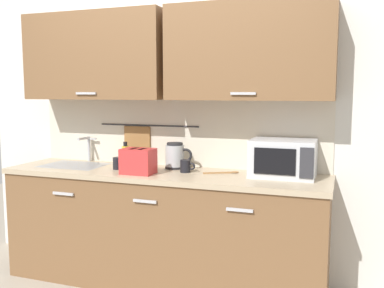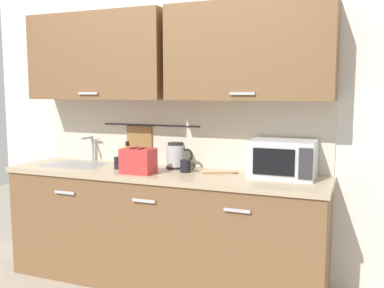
% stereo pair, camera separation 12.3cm
% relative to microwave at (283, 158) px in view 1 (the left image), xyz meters
% --- Properties ---
extents(counter_unit, '(2.53, 0.64, 0.90)m').
position_rel_microwave_xyz_m(counter_unit, '(-0.92, -0.11, -0.58)').
color(counter_unit, brown).
rests_on(counter_unit, ground).
extents(back_wall_assembly, '(3.70, 0.41, 2.50)m').
position_rel_microwave_xyz_m(back_wall_assembly, '(-0.91, 0.12, 0.49)').
color(back_wall_assembly, silver).
rests_on(back_wall_assembly, ground).
extents(sink_faucet, '(0.09, 0.17, 0.22)m').
position_rel_microwave_xyz_m(sink_faucet, '(-1.72, 0.12, 0.01)').
color(sink_faucet, '#B2B5BA').
rests_on(sink_faucet, counter_unit).
extents(microwave, '(0.46, 0.35, 0.27)m').
position_rel_microwave_xyz_m(microwave, '(0.00, 0.00, 0.00)').
color(microwave, silver).
rests_on(microwave, counter_unit).
extents(electric_kettle, '(0.23, 0.16, 0.21)m').
position_rel_microwave_xyz_m(electric_kettle, '(-0.86, 0.05, -0.03)').
color(electric_kettle, black).
rests_on(electric_kettle, counter_unit).
extents(dish_soap_bottle, '(0.06, 0.06, 0.20)m').
position_rel_microwave_xyz_m(dish_soap_bottle, '(-1.32, 0.06, -0.05)').
color(dish_soap_bottle, yellow).
rests_on(dish_soap_bottle, counter_unit).
extents(mug_near_sink, '(0.12, 0.08, 0.09)m').
position_rel_microwave_xyz_m(mug_near_sink, '(-1.27, -0.13, -0.09)').
color(mug_near_sink, black).
rests_on(mug_near_sink, counter_unit).
extents(toaster, '(0.26, 0.17, 0.19)m').
position_rel_microwave_xyz_m(toaster, '(-1.04, -0.25, -0.04)').
color(toaster, red).
rests_on(toaster, counter_unit).
extents(mug_by_kettle, '(0.12, 0.08, 0.09)m').
position_rel_microwave_xyz_m(mug_by_kettle, '(-0.72, -0.08, -0.09)').
color(mug_by_kettle, black).
rests_on(mug_by_kettle, counter_unit).
extents(wooden_spoon, '(0.26, 0.15, 0.01)m').
position_rel_microwave_xyz_m(wooden_spoon, '(-0.43, -0.01, -0.13)').
color(wooden_spoon, '#9E7042').
rests_on(wooden_spoon, counter_unit).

